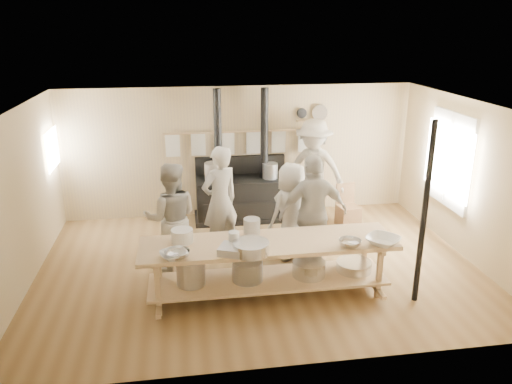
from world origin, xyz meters
The scene contains 24 objects.
ground centered at (0.00, 0.00, 0.00)m, with size 7.00×7.00×0.00m, color brown.
room_shell centered at (0.00, 0.00, 1.62)m, with size 7.00×7.00×7.00m.
window_right centered at (3.47, 0.60, 1.50)m, with size 0.09×1.50×1.65m.
left_opening centered at (-3.45, 2.00, 1.60)m, with size 0.00×0.90×0.90m.
stove centered at (-0.01, 2.12, 0.52)m, with size 1.90×0.75×2.60m.
towel_rail centered at (0.00, 2.40, 1.56)m, with size 3.00×0.04×0.47m.
back_wall_shelf centered at (1.46, 2.43, 2.00)m, with size 0.63×0.14×0.32m.
prep_table centered at (-0.01, -0.90, 0.52)m, with size 3.60×0.90×0.85m.
support_post centered at (2.05, -1.35, 1.30)m, with size 0.08×0.08×2.60m, color black.
cook_far_left centered at (-0.56, 0.59, 0.94)m, with size 0.69×0.45×1.89m, color #9F998D.
cook_left centered at (-1.35, 0.11, 0.89)m, with size 0.86×0.67×1.77m, color #9F998D.
cook_center centered at (0.59, 0.28, 0.82)m, with size 0.80×0.52×1.64m, color #9F998D.
cook_right centered at (0.84, -0.15, 0.94)m, with size 1.10×0.46×1.87m, color #9F998D.
cook_by_window centered at (1.39, 1.95, 1.01)m, with size 1.30×0.75×2.01m, color #9F998D.
chair centered at (1.98, 1.43, 0.24)m, with size 0.44×0.44×0.83m.
bowl_white_a centered at (-1.31, -1.23, 0.89)m, with size 0.35×0.35×0.09m, color white.
bowl_steel_a centered at (-1.27, -1.23, 0.90)m, with size 0.33×0.33×0.10m, color silver.
bowl_white_b centered at (1.55, -1.23, 0.91)m, with size 0.45×0.45×0.11m, color white.
bowl_steel_b centered at (1.08, -1.23, 0.90)m, with size 0.31×0.31×0.10m, color silver.
roasting_pan centered at (-0.47, -1.23, 0.90)m, with size 0.48×0.32×0.11m, color #B2B2B7.
mixing_bowl_large centered at (-0.30, -1.23, 0.93)m, with size 0.50×0.50×0.16m, color silver.
bucket_galv centered at (-0.19, -0.57, 0.96)m, with size 0.24×0.24×0.22m, color gray.
deep_bowl_enamel centered at (-1.19, -0.74, 0.95)m, with size 0.31×0.31×0.19m, color white.
pitcher centered at (-0.50, -1.02, 0.97)m, with size 0.15×0.15×0.23m, color white.
Camera 1 is at (-1.13, -7.19, 3.77)m, focal length 35.00 mm.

